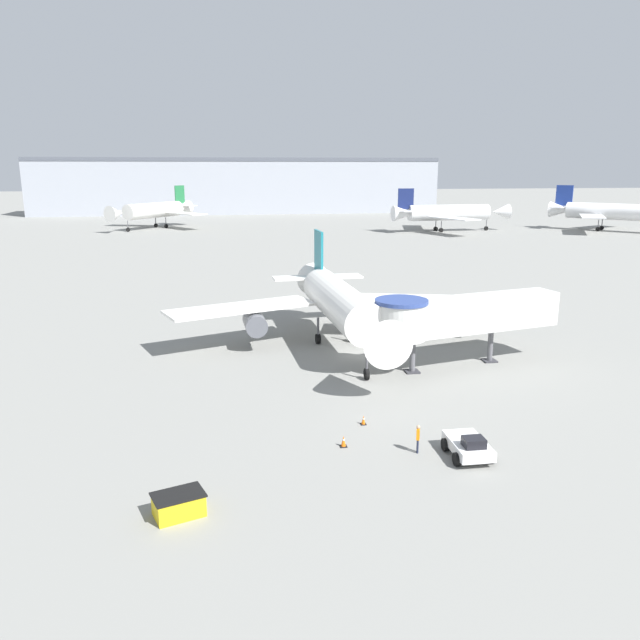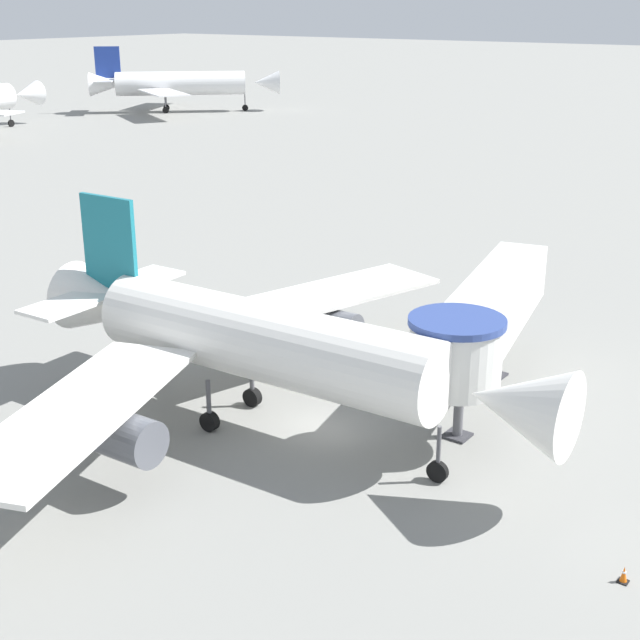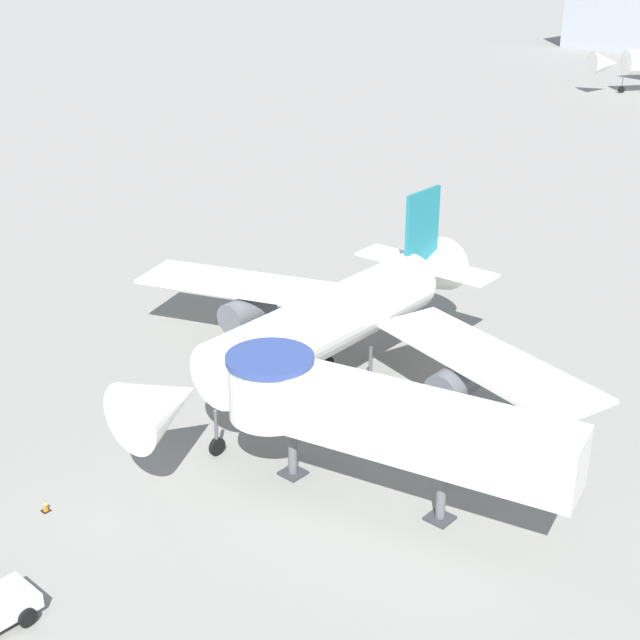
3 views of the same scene
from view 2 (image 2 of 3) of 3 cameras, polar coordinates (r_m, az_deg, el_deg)
ground_plane at (r=40.51m, az=0.07°, el=-7.19°), size 800.00×800.00×0.00m
main_airplane at (r=39.59m, az=-4.21°, el=-1.44°), size 31.05×26.04×9.65m
jet_bridge at (r=42.30m, az=10.38°, el=0.02°), size 16.33×6.56×5.99m
traffic_cone_near_nose at (r=32.52m, az=18.87°, el=-15.17°), size 0.36×0.36×0.60m
background_jet_blue_tail at (r=164.08m, az=-9.13°, el=14.72°), size 27.27×27.72×11.24m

